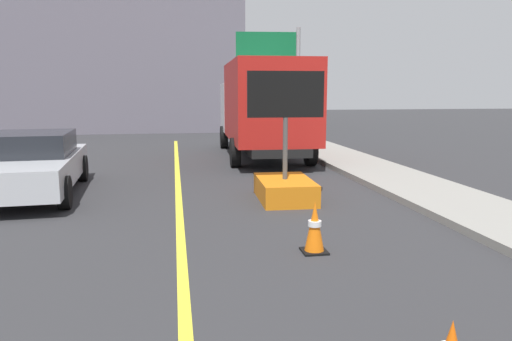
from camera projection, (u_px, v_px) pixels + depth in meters
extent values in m
cube|color=yellow|center=(185.00, 314.00, 5.03)|extent=(0.14, 36.00, 0.01)
cube|color=orange|center=(285.00, 189.00, 10.31)|extent=(1.16, 1.84, 0.45)
cylinder|color=#4C4C4C|center=(285.00, 149.00, 10.17)|extent=(0.10, 0.10, 1.30)
cube|color=black|center=(286.00, 94.00, 9.98)|extent=(1.60, 0.14, 0.95)
sphere|color=yellow|center=(311.00, 94.00, 10.11)|extent=(0.09, 0.09, 0.09)
sphere|color=yellow|center=(297.00, 94.00, 10.07)|extent=(0.09, 0.09, 0.09)
sphere|color=yellow|center=(283.00, 94.00, 10.03)|extent=(0.09, 0.09, 0.09)
sphere|color=yellow|center=(269.00, 94.00, 9.99)|extent=(0.09, 0.09, 0.09)
sphere|color=yellow|center=(260.00, 85.00, 9.94)|extent=(0.09, 0.09, 0.09)
sphere|color=yellow|center=(260.00, 103.00, 10.00)|extent=(0.09, 0.09, 0.09)
cube|color=black|center=(262.00, 140.00, 17.19)|extent=(1.99, 7.92, 0.25)
cube|color=silver|center=(252.00, 107.00, 19.79)|extent=(2.53, 2.29, 1.90)
cube|color=red|center=(268.00, 101.00, 15.78)|extent=(2.63, 5.43, 2.52)
cylinder|color=black|center=(224.00, 137.00, 19.67)|extent=(0.31, 0.91, 0.90)
cylinder|color=black|center=(281.00, 136.00, 19.98)|extent=(0.31, 0.91, 0.90)
cylinder|color=black|center=(235.00, 152.00, 14.75)|extent=(0.31, 0.91, 0.90)
cylinder|color=black|center=(311.00, 151.00, 15.05)|extent=(0.31, 0.91, 0.90)
cube|color=silver|center=(31.00, 169.00, 10.73)|extent=(2.21, 4.83, 0.60)
cube|color=black|center=(31.00, 144.00, 10.87)|extent=(1.81, 2.23, 0.50)
cylinder|color=black|center=(65.00, 192.00, 9.49)|extent=(0.26, 0.67, 0.66)
cylinder|color=black|center=(83.00, 168.00, 12.48)|extent=(0.26, 0.67, 0.66)
cylinder|color=black|center=(5.00, 171.00, 12.06)|extent=(0.26, 0.67, 0.66)
cylinder|color=gray|center=(298.00, 86.00, 21.20)|extent=(0.18, 0.18, 5.00)
cube|color=#0F6033|center=(266.00, 47.00, 20.84)|extent=(2.59, 0.31, 1.30)
cube|color=white|center=(266.00, 48.00, 20.87)|extent=(1.81, 0.18, 0.18)
cube|color=slate|center=(106.00, 53.00, 29.18)|extent=(15.83, 7.97, 9.08)
cube|color=black|center=(314.00, 251.00, 6.98)|extent=(0.36, 0.36, 0.03)
cone|color=orange|center=(315.00, 226.00, 6.91)|extent=(0.28, 0.28, 0.72)
cylinder|color=white|center=(315.00, 223.00, 6.91)|extent=(0.19, 0.19, 0.08)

